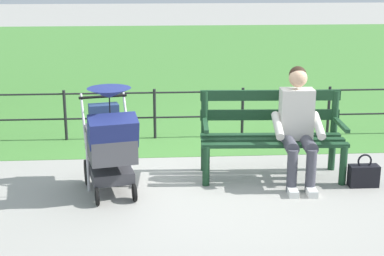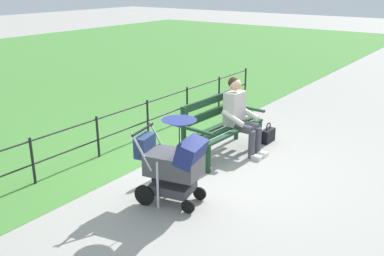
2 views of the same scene
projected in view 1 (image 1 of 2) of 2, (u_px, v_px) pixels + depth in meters
ground_plane at (210, 180)px, 6.47m from camera, size 60.00×60.00×0.00m
grass_lawn at (177, 57)px, 14.91m from camera, size 40.00×16.00×0.01m
park_bench at (271, 131)px, 6.48m from camera, size 1.62×0.67×0.96m
person_on_bench at (298, 123)px, 6.24m from camera, size 0.55×0.74×1.28m
stroller at (110, 139)px, 5.93m from camera, size 0.67×0.96×1.15m
handbag at (364, 175)px, 6.25m from camera, size 0.32×0.14×0.37m
park_fence at (234, 107)px, 7.96m from camera, size 8.55×0.04×0.70m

